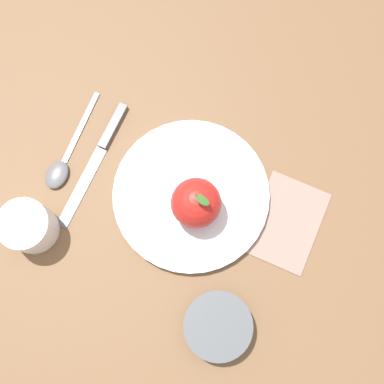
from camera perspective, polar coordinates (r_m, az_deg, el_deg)
name	(u,v)px	position (r m, az deg, el deg)	size (l,w,h in m)	color
ground_plane	(177,186)	(0.78, -1.80, 0.67)	(2.40, 2.40, 0.00)	brown
dinner_plate	(192,194)	(0.77, 0.00, -0.19)	(0.25, 0.25, 0.02)	silver
apple	(196,203)	(0.72, 0.49, -1.32)	(0.08, 0.08, 0.09)	#B21E19
side_bowl	(218,326)	(0.74, 3.08, -15.57)	(0.10, 0.10, 0.03)	#4C5156
cup	(28,226)	(0.77, -18.89, -3.86)	(0.08, 0.08, 0.06)	white
knife	(99,153)	(0.80, -10.93, 4.61)	(0.06, 0.22, 0.01)	#59595E
spoon	(63,163)	(0.81, -15.08, 3.29)	(0.06, 0.18, 0.01)	#59595E
linen_napkin	(287,222)	(0.78, 11.15, -3.53)	(0.10, 0.14, 0.00)	gray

